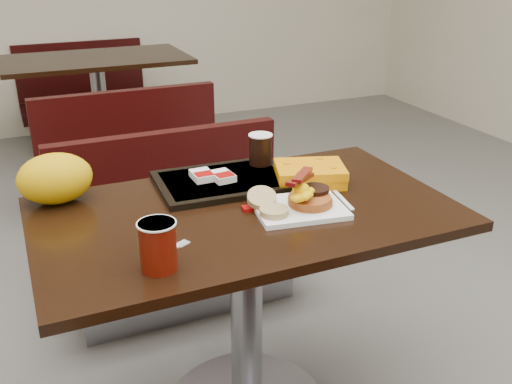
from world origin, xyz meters
name	(u,v)px	position (x,y,z in m)	size (l,w,h in m)	color
table_near	(246,317)	(0.00, 0.00, 0.38)	(1.20, 0.70, 0.75)	black
bench_near_n	(182,229)	(0.00, 0.70, 0.36)	(1.00, 0.46, 0.72)	black
table_far	(101,112)	(0.00, 2.60, 0.38)	(1.20, 0.70, 0.75)	black
bench_far_s	(122,144)	(0.00, 1.90, 0.36)	(1.00, 0.46, 0.72)	black
bench_far_n	(86,92)	(0.00, 3.30, 0.36)	(1.00, 0.46, 0.72)	black
platter	(299,208)	(0.14, -0.07, 0.76)	(0.25, 0.20, 0.02)	white
pancake_stack	(310,200)	(0.17, -0.07, 0.78)	(0.13, 0.13, 0.03)	#9A4519
sausage_patty	(315,189)	(0.20, -0.05, 0.80)	(0.08, 0.08, 0.01)	black
scrambled_eggs	(301,192)	(0.14, -0.08, 0.81)	(0.09, 0.08, 0.05)	#F8E704
bacon_strips	(300,178)	(0.14, -0.06, 0.85)	(0.16, 0.07, 0.01)	#460505
muffin_bottom	(274,211)	(0.05, -0.09, 0.77)	(0.08, 0.08, 0.02)	tan
muffin_top	(262,198)	(0.04, -0.02, 0.79)	(0.08, 0.08, 0.02)	tan
coffee_cup_near	(158,246)	(-0.32, -0.23, 0.81)	(0.09, 0.09, 0.12)	maroon
fork	(165,253)	(-0.28, -0.16, 0.75)	(0.12, 0.02, 0.00)	white
knife	(343,199)	(0.29, -0.06, 0.75)	(0.15, 0.01, 0.00)	white
condiment_syrup	(226,198)	(-0.03, 0.09, 0.76)	(0.04, 0.03, 0.01)	#C36008
condiment_ketchup	(250,208)	(0.01, -0.01, 0.76)	(0.04, 0.03, 0.01)	#8C0504
tray	(224,181)	(0.01, 0.20, 0.76)	(0.42, 0.30, 0.02)	black
hashbrown_sleeve_left	(202,175)	(-0.05, 0.23, 0.78)	(0.06, 0.08, 0.02)	silver
hashbrown_sleeve_right	(222,176)	(0.00, 0.20, 0.78)	(0.06, 0.08, 0.02)	silver
coffee_cup_far	(260,149)	(0.17, 0.28, 0.82)	(0.08, 0.08, 0.10)	black
clamshell	(310,174)	(0.27, 0.10, 0.78)	(0.22, 0.16, 0.06)	#CF7803
paper_bag	(55,178)	(-0.49, 0.27, 0.83)	(0.22, 0.16, 0.15)	#EDA207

